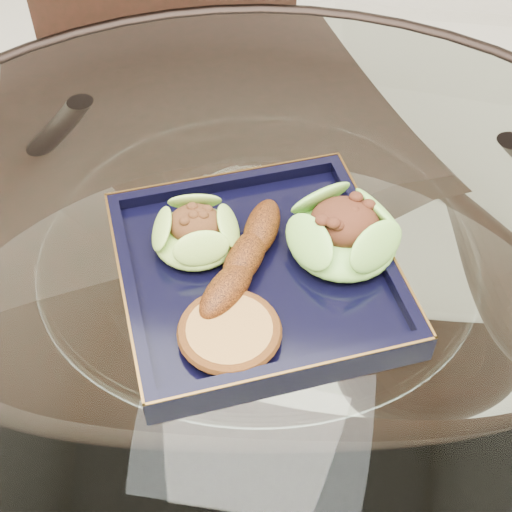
# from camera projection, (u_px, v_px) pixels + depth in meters

# --- Properties ---
(dining_table) EXTENTS (1.13, 1.13, 0.77)m
(dining_table) POSITION_uv_depth(u_px,v_px,m) (258.00, 370.00, 0.86)
(dining_table) COLOR white
(dining_table) RESTS_ON ground
(dining_chair) EXTENTS (0.61, 0.61, 1.06)m
(dining_chair) POSITION_uv_depth(u_px,v_px,m) (191.00, 116.00, 1.19)
(dining_chair) COLOR black
(dining_chair) RESTS_ON ground
(navy_plate) EXTENTS (0.35, 0.35, 0.02)m
(navy_plate) POSITION_uv_depth(u_px,v_px,m) (256.00, 276.00, 0.73)
(navy_plate) COLOR black
(navy_plate) RESTS_ON dining_table
(lettuce_wrap_left) EXTENTS (0.10, 0.10, 0.03)m
(lettuce_wrap_left) POSITION_uv_depth(u_px,v_px,m) (196.00, 234.00, 0.73)
(lettuce_wrap_left) COLOR olive
(lettuce_wrap_left) RESTS_ON navy_plate
(lettuce_wrap_right) EXTENTS (0.14, 0.14, 0.04)m
(lettuce_wrap_right) POSITION_uv_depth(u_px,v_px,m) (343.00, 235.00, 0.72)
(lettuce_wrap_right) COLOR #54982C
(lettuce_wrap_right) RESTS_ON navy_plate
(roasted_plantain) EXTENTS (0.07, 0.17, 0.03)m
(roasted_plantain) POSITION_uv_depth(u_px,v_px,m) (245.00, 258.00, 0.71)
(roasted_plantain) COLOR #612A0A
(roasted_plantain) RESTS_ON navy_plate
(crumb_patty) EXTENTS (0.11, 0.11, 0.02)m
(crumb_patty) POSITION_uv_depth(u_px,v_px,m) (230.00, 333.00, 0.66)
(crumb_patty) COLOR #A96F38
(crumb_patty) RESTS_ON navy_plate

